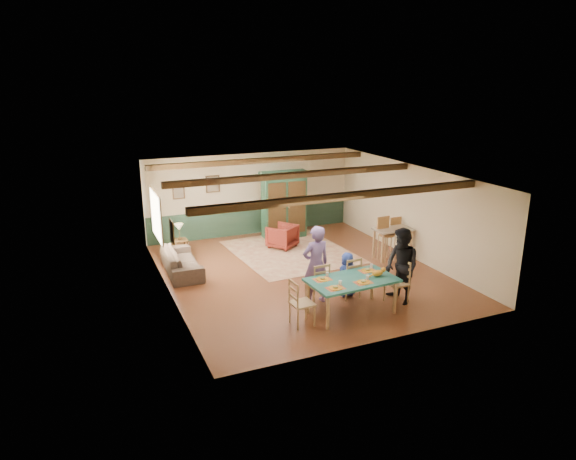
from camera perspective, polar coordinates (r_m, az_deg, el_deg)
name	(u,v)px	position (r m, az deg, el deg)	size (l,w,h in m)	color
floor	(301,273)	(13.88, 1.47, -4.79)	(8.00, 8.00, 0.00)	#552917
wall_back	(251,194)	(17.05, -4.09, 4.00)	(7.00, 0.02, 2.70)	beige
wall_left	(167,241)	(12.46, -13.29, -1.20)	(0.02, 8.00, 2.70)	beige
wall_right	(412,212)	(15.19, 13.62, 1.99)	(0.02, 8.00, 2.70)	beige
ceiling	(302,174)	(13.14, 1.56, 6.23)	(7.00, 8.00, 0.02)	white
wainscot_back	(252,220)	(17.25, -4.01, 1.07)	(6.95, 0.03, 0.90)	#1C3325
ceiling_beam_front	(346,196)	(11.15, 6.49, 3.76)	(6.95, 0.16, 0.16)	black
ceiling_beam_mid	(296,175)	(13.51, 0.85, 6.14)	(6.95, 0.16, 0.16)	black
ceiling_beam_back	(261,161)	(15.89, -2.99, 7.71)	(6.95, 0.16, 0.16)	black
window_left	(156,216)	(14.03, -14.47, 1.56)	(0.06, 1.60, 1.30)	white
picture_left_wall	(172,232)	(11.78, -12.75, -0.16)	(0.04, 0.42, 0.52)	gray
picture_back_a	(213,184)	(16.56, -8.36, 5.08)	(0.45, 0.04, 0.55)	gray
picture_back_b	(179,192)	(16.35, -12.07, 4.20)	(0.38, 0.04, 0.48)	gray
dining_table	(352,296)	(11.56, 7.07, -7.32)	(1.94, 1.08, 0.81)	#1E5F54
dining_chair_far_left	(317,283)	(11.91, 3.28, -5.90)	(0.45, 0.48, 1.03)	#A17B50
dining_chair_far_right	(349,277)	(12.33, 6.79, -5.18)	(0.45, 0.48, 1.03)	#A17B50
dining_chair_end_left	(302,302)	(10.93, 1.58, -8.04)	(0.45, 0.48, 1.03)	#A17B50
dining_chair_end_right	(397,282)	(12.20, 12.00, -5.70)	(0.45, 0.48, 1.03)	#A17B50
person_man	(316,265)	(11.83, 3.11, -3.88)	(0.68, 0.45, 1.86)	#684F88
person_woman	(402,266)	(12.13, 12.51, -3.95)	(0.87, 0.68, 1.78)	black
person_child	(347,274)	(12.39, 6.58, -4.92)	(0.53, 0.35, 1.09)	#263C98
cat	(378,272)	(11.60, 9.92, -4.66)	(0.39, 0.15, 0.19)	orange
place_setting_near_left	(336,286)	(10.87, 5.30, -6.22)	(0.43, 0.32, 0.11)	orange
place_setting_near_center	(363,280)	(11.23, 8.38, -5.56)	(0.43, 0.32, 0.11)	orange
place_setting_far_left	(323,277)	(11.30, 3.87, -5.27)	(0.43, 0.32, 0.11)	orange
place_setting_far_right	(368,269)	(11.90, 8.84, -4.27)	(0.43, 0.32, 0.11)	orange
area_rug	(291,252)	(15.50, 0.30, -2.42)	(3.20, 3.80, 0.01)	beige
armoire	(284,205)	(16.67, -0.45, 2.83)	(1.54, 0.62, 2.18)	#173927
armchair	(282,236)	(15.81, -0.65, -0.69)	(0.77, 0.79, 0.72)	#47100E
sofa	(182,261)	(14.13, -11.74, -3.41)	(2.13, 0.83, 0.62)	#362921
end_table	(180,248)	(15.35, -11.89, -1.99)	(0.43, 0.43, 0.52)	black
table_lamp	(179,232)	(15.20, -12.00, -0.19)	(0.27, 0.27, 0.48)	beige
counter_table	(392,244)	(15.13, 11.53, -1.48)	(1.08, 0.63, 0.90)	tan
bar_stool_left	(387,239)	(14.90, 10.91, -1.03)	(0.44, 0.49, 1.25)	#AD7943
bar_stool_right	(399,237)	(15.44, 12.19, -0.75)	(0.39, 0.43, 1.11)	#AD7943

